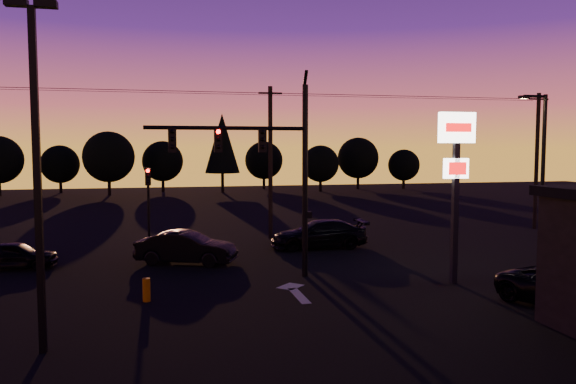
{
  "coord_description": "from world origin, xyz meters",
  "views": [
    {
      "loc": [
        -4.42,
        -18.57,
        5.42
      ],
      "look_at": [
        1.0,
        5.0,
        3.5
      ],
      "focal_mm": 35.0,
      "sensor_mm": 36.0,
      "label": 1
    }
  ],
  "objects_px": {
    "traffic_signal_mast": "(267,159)",
    "suv_parked": "(572,289)",
    "car_mid": "(186,248)",
    "secondary_signal": "(148,197)",
    "streetlight": "(541,168)",
    "car_left": "(14,255)",
    "car_right": "(319,234)",
    "pylon_sign": "(456,160)",
    "parking_lot_light": "(36,153)",
    "bollard": "(146,290)"
  },
  "relations": [
    {
      "from": "secondary_signal",
      "to": "streetlight",
      "type": "height_order",
      "value": "streetlight"
    },
    {
      "from": "parking_lot_light",
      "to": "car_right",
      "type": "relative_size",
      "value": 1.75
    },
    {
      "from": "secondary_signal",
      "to": "car_mid",
      "type": "distance_m",
      "value": 4.65
    },
    {
      "from": "traffic_signal_mast",
      "to": "secondary_signal",
      "type": "height_order",
      "value": "traffic_signal_mast"
    },
    {
      "from": "secondary_signal",
      "to": "car_right",
      "type": "height_order",
      "value": "secondary_signal"
    },
    {
      "from": "secondary_signal",
      "to": "streetlight",
      "type": "xyz_separation_m",
      "value": [
        18.91,
        -5.99,
        1.56
      ]
    },
    {
      "from": "traffic_signal_mast",
      "to": "suv_parked",
      "type": "xyz_separation_m",
      "value": [
        9.13,
        -6.67,
        -4.26
      ]
    },
    {
      "from": "car_mid",
      "to": "secondary_signal",
      "type": "bearing_deg",
      "value": 46.28
    },
    {
      "from": "secondary_signal",
      "to": "streetlight",
      "type": "relative_size",
      "value": 0.54
    },
    {
      "from": "car_right",
      "to": "pylon_sign",
      "type": "bearing_deg",
      "value": 20.29
    },
    {
      "from": "pylon_sign",
      "to": "bollard",
      "type": "relative_size",
      "value": 8.23
    },
    {
      "from": "car_mid",
      "to": "car_right",
      "type": "bearing_deg",
      "value": -48.74
    },
    {
      "from": "secondary_signal",
      "to": "bollard",
      "type": "xyz_separation_m",
      "value": [
        0.07,
        -10.0,
        -2.45
      ]
    },
    {
      "from": "traffic_signal_mast",
      "to": "bollard",
      "type": "height_order",
      "value": "traffic_signal_mast"
    },
    {
      "from": "streetlight",
      "to": "car_mid",
      "type": "relative_size",
      "value": 1.74
    },
    {
      "from": "traffic_signal_mast",
      "to": "pylon_sign",
      "type": "distance_m",
      "value": 7.52
    },
    {
      "from": "pylon_sign",
      "to": "bollard",
      "type": "bearing_deg",
      "value": -179.92
    },
    {
      "from": "parking_lot_light",
      "to": "car_right",
      "type": "xyz_separation_m",
      "value": [
        11.43,
        13.31,
        -4.51
      ]
    },
    {
      "from": "traffic_signal_mast",
      "to": "parking_lot_light",
      "type": "distance_m",
      "value": 10.19
    },
    {
      "from": "car_right",
      "to": "suv_parked",
      "type": "distance_m",
      "value": 13.96
    },
    {
      "from": "traffic_signal_mast",
      "to": "car_mid",
      "type": "distance_m",
      "value": 6.43
    },
    {
      "from": "car_right",
      "to": "suv_parked",
      "type": "bearing_deg",
      "value": 22.52
    },
    {
      "from": "parking_lot_light",
      "to": "car_mid",
      "type": "bearing_deg",
      "value": 68.39
    },
    {
      "from": "car_mid",
      "to": "suv_parked",
      "type": "relative_size",
      "value": 0.95
    },
    {
      "from": "secondary_signal",
      "to": "pylon_sign",
      "type": "bearing_deg",
      "value": -39.77
    },
    {
      "from": "streetlight",
      "to": "car_left",
      "type": "height_order",
      "value": "streetlight"
    },
    {
      "from": "parking_lot_light",
      "to": "car_mid",
      "type": "distance_m",
      "value": 12.38
    },
    {
      "from": "pylon_sign",
      "to": "suv_parked",
      "type": "relative_size",
      "value": 1.4
    },
    {
      "from": "parking_lot_light",
      "to": "suv_parked",
      "type": "xyz_separation_m",
      "value": [
        16.53,
        0.32,
        -4.6
      ]
    },
    {
      "from": "bollard",
      "to": "car_right",
      "type": "xyz_separation_m",
      "value": [
        8.86,
        8.83,
        0.34
      ]
    },
    {
      "from": "parking_lot_light",
      "to": "traffic_signal_mast",
      "type": "bearing_deg",
      "value": 43.37
    },
    {
      "from": "parking_lot_light",
      "to": "pylon_sign",
      "type": "height_order",
      "value": "parking_lot_light"
    },
    {
      "from": "car_left",
      "to": "suv_parked",
      "type": "bearing_deg",
      "value": -114.46
    },
    {
      "from": "pylon_sign",
      "to": "car_left",
      "type": "relative_size",
      "value": 1.86
    },
    {
      "from": "traffic_signal_mast",
      "to": "car_right",
      "type": "height_order",
      "value": "traffic_signal_mast"
    },
    {
      "from": "streetlight",
      "to": "car_mid",
      "type": "xyz_separation_m",
      "value": [
        -17.16,
        2.22,
        -3.66
      ]
    },
    {
      "from": "car_mid",
      "to": "streetlight",
      "type": "bearing_deg",
      "value": -75.96
    },
    {
      "from": "car_left",
      "to": "suv_parked",
      "type": "relative_size",
      "value": 0.75
    },
    {
      "from": "streetlight",
      "to": "car_right",
      "type": "xyz_separation_m",
      "value": [
        -9.98,
        4.81,
        -3.66
      ]
    },
    {
      "from": "traffic_signal_mast",
      "to": "car_left",
      "type": "height_order",
      "value": "traffic_signal_mast"
    },
    {
      "from": "bollard",
      "to": "secondary_signal",
      "type": "bearing_deg",
      "value": 90.38
    },
    {
      "from": "bollard",
      "to": "suv_parked",
      "type": "height_order",
      "value": "suv_parked"
    },
    {
      "from": "pylon_sign",
      "to": "streetlight",
      "type": "xyz_separation_m",
      "value": [
        6.91,
        4.0,
        -0.49
      ]
    },
    {
      "from": "car_left",
      "to": "car_right",
      "type": "height_order",
      "value": "car_right"
    },
    {
      "from": "traffic_signal_mast",
      "to": "streetlight",
      "type": "height_order",
      "value": "traffic_signal_mast"
    },
    {
      "from": "bollard",
      "to": "car_mid",
      "type": "bearing_deg",
      "value": 74.93
    },
    {
      "from": "secondary_signal",
      "to": "suv_parked",
      "type": "xyz_separation_m",
      "value": [
        14.03,
        -14.16,
        -2.19
      ]
    },
    {
      "from": "car_left",
      "to": "suv_parked",
      "type": "height_order",
      "value": "suv_parked"
    },
    {
      "from": "suv_parked",
      "to": "car_left",
      "type": "bearing_deg",
      "value": 128.85
    },
    {
      "from": "secondary_signal",
      "to": "car_mid",
      "type": "xyz_separation_m",
      "value": [
        1.75,
        -3.77,
        -2.1
      ]
    }
  ]
}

